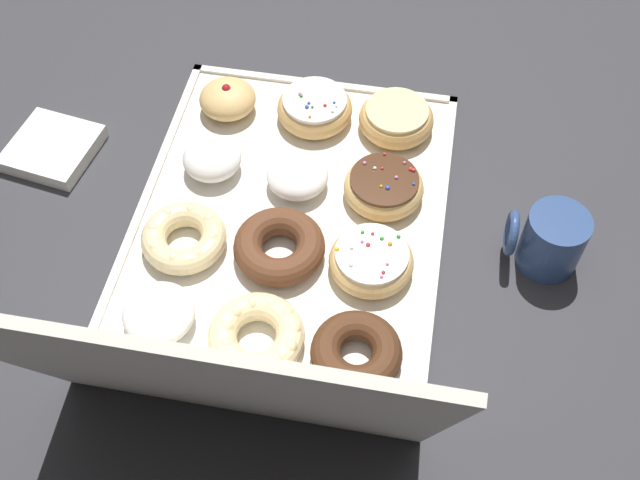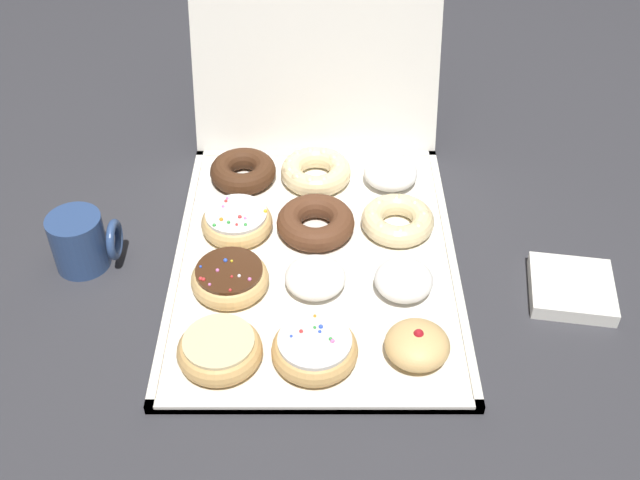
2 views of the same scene
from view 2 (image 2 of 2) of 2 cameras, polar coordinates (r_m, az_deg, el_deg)
The scene contains 17 objects.
ground_plane at distance 1.16m, azimuth -0.38°, elevation -1.75°, with size 3.00×3.00×0.00m, color #333338.
donut_box at distance 1.16m, azimuth -0.38°, elevation -1.56°, with size 0.42×0.55×0.01m.
box_lid_open at distance 1.33m, azimuth -0.37°, elevation 16.78°, with size 0.42×0.51×0.01m, color silver.
glazed_ring_donut_0 at distance 1.01m, azimuth -7.51°, elevation -8.10°, with size 0.11×0.11×0.04m.
sprinkle_donut_1 at distance 1.01m, azimuth -0.60°, elevation -8.11°, with size 0.11×0.11×0.04m.
jelly_filled_donut_2 at distance 1.02m, azimuth 7.20°, elevation -7.73°, with size 0.09×0.09×0.05m.
sprinkle_donut_3 at distance 1.10m, azimuth -6.76°, elevation -2.85°, with size 0.11×0.11×0.04m.
powdered_filled_donut_4 at distance 1.10m, azimuth -0.24°, elevation -2.80°, with size 0.09×0.09×0.04m.
powdered_filled_donut_5 at distance 1.10m, azimuth 6.20°, elevation -2.97°, with size 0.08×0.08×0.05m.
sprinkle_donut_6 at distance 1.20m, azimuth -6.24°, elevation 1.36°, with size 0.11×0.11×0.04m.
chocolate_cake_ring_donut_7 at distance 1.19m, azimuth -0.30°, elevation 1.31°, with size 0.12×0.12×0.04m.
cruller_donut_8 at distance 1.20m, azimuth 5.75°, elevation 1.51°, with size 0.11×0.11×0.04m.
chocolate_cake_ring_donut_9 at distance 1.30m, azimuth -5.80°, elevation 5.11°, with size 0.11×0.11×0.04m.
cruller_donut_10 at distance 1.30m, azimuth -0.54°, elevation 5.16°, with size 0.12×0.12×0.04m.
powdered_filled_donut_11 at distance 1.29m, azimuth 5.22°, elevation 5.00°, with size 0.09×0.09×0.04m.
coffee_mug at distance 1.18m, azimuth -17.44°, elevation -0.16°, with size 0.10×0.08×0.09m.
napkin_stack at distance 1.17m, azimuth 18.15°, elevation -3.42°, with size 0.12×0.12×0.02m, color white.
Camera 2 is at (0.01, -0.85, 0.80)m, focal length 43.04 mm.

